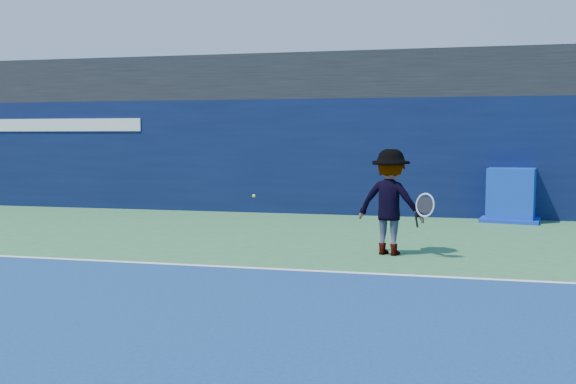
{
  "coord_description": "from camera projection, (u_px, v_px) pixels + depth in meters",
  "views": [
    {
      "loc": [
        3.16,
        -6.38,
        2.04
      ],
      "look_at": [
        0.51,
        5.2,
        1.0
      ],
      "focal_mm": 40.0,
      "sensor_mm": 36.0,
      "label": 1
    }
  ],
  "objects": [
    {
      "name": "ground",
      "position": [
        138.0,
        321.0,
        7.07
      ],
      "size": [
        80.0,
        80.0,
        0.0
      ],
      "primitive_type": "plane",
      "color": "#316D3E",
      "rests_on": "ground"
    },
    {
      "name": "baseline",
      "position": [
        225.0,
        267.0,
        9.99
      ],
      "size": [
        24.0,
        0.1,
        0.01
      ],
      "primitive_type": "cube",
      "color": "white",
      "rests_on": "ground"
    },
    {
      "name": "stadium_band",
      "position": [
        320.0,
        80.0,
        17.93
      ],
      "size": [
        36.0,
        3.0,
        1.2
      ],
      "primitive_type": "cube",
      "color": "black",
      "rests_on": "back_wall_assembly"
    },
    {
      "name": "back_wall_assembly",
      "position": [
        313.0,
        156.0,
        17.14
      ],
      "size": [
        36.0,
        1.03,
        3.0
      ],
      "color": "#091336",
      "rests_on": "ground"
    },
    {
      "name": "equipment_cart",
      "position": [
        511.0,
        197.0,
        15.42
      ],
      "size": [
        1.57,
        1.57,
        1.28
      ],
      "color": "#0B30A7",
      "rests_on": "ground"
    },
    {
      "name": "tennis_player",
      "position": [
        390.0,
        202.0,
        11.01
      ],
      "size": [
        1.41,
        0.96,
        1.82
      ],
      "color": "white",
      "rests_on": "ground"
    },
    {
      "name": "tennis_ball",
      "position": [
        254.0,
        196.0,
        12.74
      ],
      "size": [
        0.06,
        0.06,
        0.06
      ],
      "color": "#BFEC1A",
      "rests_on": "ground"
    }
  ]
}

